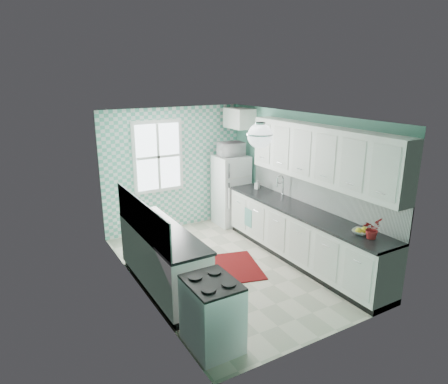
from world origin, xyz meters
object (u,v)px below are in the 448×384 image
fridge (231,190)px  potted_plant (372,229)px  sink (275,198)px  stove (212,313)px  microwave (231,149)px  fruit_bowl (361,232)px  ceiling_light (260,135)px

fridge → potted_plant: size_ratio=5.24×
sink → potted_plant: bearing=-90.2°
fridge → sink: fridge is taller
stove → microwave: 4.27m
fruit_bowl → potted_plant: bearing=-90.0°
fridge → stove: (-2.31, -3.39, -0.31)m
ceiling_light → potted_plant: ceiling_light is taller
potted_plant → microwave: bearing=91.4°
fridge → microwave: 0.89m
fruit_bowl → ceiling_light: bearing=145.1°
sink → fruit_bowl: bearing=-90.2°
stove → sink: sink is taller
sink → fridge: bearing=93.8°
ceiling_light → microwave: (1.11, 2.57, -0.69)m
sink → potted_plant: 2.19m
microwave → fridge: bearing=57.9°
microwave → stove: bearing=59.0°
ceiling_light → fridge: (1.11, 2.57, -1.58)m
ceiling_light → sink: size_ratio=0.66×
ceiling_light → fruit_bowl: bearing=-34.9°
ceiling_light → potted_plant: size_ratio=1.23×
microwave → potted_plant: bearing=94.8°
fridge → potted_plant: (0.09, -3.59, 0.34)m
ceiling_light → fruit_bowl: 1.99m
sink → fruit_bowl: size_ratio=2.25×
fridge → sink: 1.42m
stove → sink: 3.15m
fridge → microwave: (0.00, 0.00, 0.89)m
ceiling_light → sink: 2.18m
ceiling_light → fridge: size_ratio=0.24×
stove → potted_plant: (2.40, -0.20, 0.64)m
ceiling_light → stove: bearing=-145.8°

